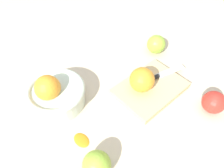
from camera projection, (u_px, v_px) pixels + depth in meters
name	position (u px, v px, depth m)	size (l,w,h in m)	color
ground_plane	(131.00, 98.00, 0.71)	(2.40, 2.40, 0.00)	beige
bowl	(55.00, 94.00, 0.66)	(0.18, 0.18, 0.11)	beige
cutting_board	(150.00, 88.00, 0.72)	(0.22, 0.16, 0.02)	#DBB77F
orange_on_board	(142.00, 80.00, 0.68)	(0.08, 0.08, 0.08)	orange
knife	(160.00, 75.00, 0.74)	(0.15, 0.05, 0.01)	silver
apple_back_right	(156.00, 44.00, 0.83)	(0.07, 0.07, 0.07)	#8EB738
apple_front_left	(97.00, 165.00, 0.53)	(0.07, 0.07, 0.07)	#8EB738
apple_front_right	(214.00, 102.00, 0.65)	(0.07, 0.07, 0.07)	red
citrus_peel	(81.00, 139.00, 0.60)	(0.05, 0.04, 0.01)	orange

